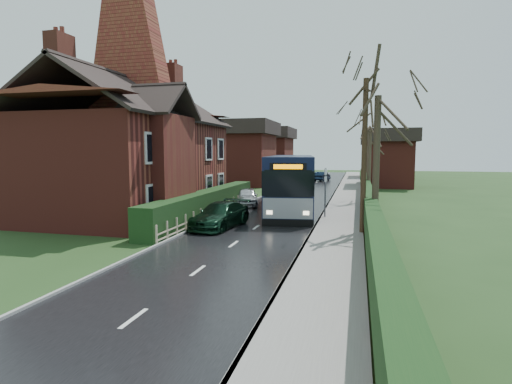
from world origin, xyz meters
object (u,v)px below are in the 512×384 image
(brick_house, at_px, (135,146))
(bus, at_px, (292,184))
(bus_stop_sign, at_px, (325,186))
(car_green, at_px, (220,215))
(telegraph_pole, at_px, (364,157))
(car_silver, at_px, (247,197))

(brick_house, bearing_deg, bus, 21.84)
(bus_stop_sign, bearing_deg, car_green, -133.06)
(brick_house, relative_size, bus, 1.16)
(brick_house, xyz_separation_m, bus_stop_sign, (12.06, 0.79, -2.35))
(bus_stop_sign, relative_size, telegraph_pole, 0.41)
(bus, relative_size, car_silver, 3.17)
(bus, xyz_separation_m, telegraph_pole, (4.64, -7.12, 1.92))
(car_silver, bearing_deg, car_green, -98.65)
(bus, height_order, telegraph_pole, telegraph_pole)
(car_green, height_order, bus_stop_sign, bus_stop_sign)
(bus, height_order, car_silver, bus)
(bus, bearing_deg, car_silver, 149.17)
(brick_house, bearing_deg, car_silver, 42.22)
(car_green, height_order, telegraph_pole, telegraph_pole)
(brick_house, relative_size, car_silver, 3.69)
(brick_house, bearing_deg, car_green, -25.17)
(car_silver, relative_size, bus_stop_sign, 1.29)
(brick_house, bearing_deg, telegraph_pole, -13.10)
(bus, bearing_deg, brick_house, -165.57)
(bus, xyz_separation_m, car_silver, (-3.61, 1.56, -1.18))
(bus, relative_size, car_green, 2.72)
(bus, distance_m, bus_stop_sign, 3.94)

